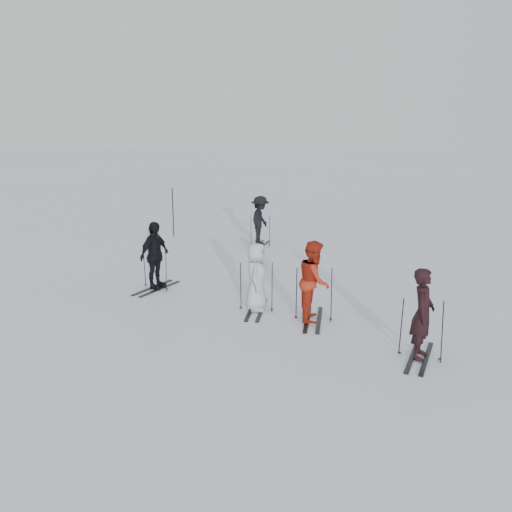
{
  "coord_description": "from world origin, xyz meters",
  "views": [
    {
      "loc": [
        0.69,
        -14.26,
        4.91
      ],
      "look_at": [
        0.0,
        1.0,
        1.0
      ],
      "focal_mm": 40.0,
      "sensor_mm": 36.0,
      "label": 1
    }
  ],
  "objects": [
    {
      "name": "ground",
      "position": [
        0.0,
        0.0,
        0.0
      ],
      "size": [
        120.0,
        120.0,
        0.0
      ],
      "primitive_type": "plane",
      "color": "silver",
      "rests_on": "ground"
    },
    {
      "name": "skier_near_dark",
      "position": [
        3.54,
        -3.36,
        0.94
      ],
      "size": [
        0.66,
        0.8,
        1.87
      ],
      "primitive_type": "imported",
      "rotation": [
        0.0,
        0.0,
        1.22
      ],
      "color": "black",
      "rests_on": "ground"
    },
    {
      "name": "skier_red",
      "position": [
        1.49,
        -1.28,
        0.97
      ],
      "size": [
        0.83,
        1.01,
        1.93
      ],
      "primitive_type": "imported",
      "rotation": [
        0.0,
        0.0,
        1.47
      ],
      "color": "#A52512",
      "rests_on": "ground"
    },
    {
      "name": "skier_grey",
      "position": [
        0.08,
        -0.64,
        0.86
      ],
      "size": [
        0.62,
        0.89,
        1.71
      ],
      "primitive_type": "imported",
      "rotation": [
        0.0,
        0.0,
        1.48
      ],
      "color": "#AFB5B9",
      "rests_on": "ground"
    },
    {
      "name": "skier_uphill_left",
      "position": [
        -2.84,
        1.03,
        0.95
      ],
      "size": [
        0.93,
        1.2,
        1.9
      ],
      "primitive_type": "imported",
      "rotation": [
        0.0,
        0.0,
        1.09
      ],
      "color": "black",
      "rests_on": "ground"
    },
    {
      "name": "skier_uphill_far",
      "position": [
        -0.09,
        6.54,
        0.92
      ],
      "size": [
        0.97,
        1.32,
        1.83
      ],
      "primitive_type": "imported",
      "rotation": [
        0.0,
        0.0,
        1.3
      ],
      "color": "black",
      "rests_on": "ground"
    },
    {
      "name": "skis_near_dark",
      "position": [
        3.54,
        -3.36,
        0.65
      ],
      "size": [
        2.01,
        1.51,
        1.31
      ],
      "primitive_type": null,
      "rotation": [
        0.0,
        0.0,
        1.22
      ],
      "color": "black",
      "rests_on": "ground"
    },
    {
      "name": "skis_red",
      "position": [
        1.49,
        -1.28,
        0.68
      ],
      "size": [
        1.95,
        1.18,
        1.36
      ],
      "primitive_type": null,
      "rotation": [
        0.0,
        0.0,
        1.47
      ],
      "color": "black",
      "rests_on": "ground"
    },
    {
      "name": "skis_grey",
      "position": [
        0.08,
        -0.64,
        0.65
      ],
      "size": [
        1.86,
        1.1,
        1.3
      ],
      "primitive_type": null,
      "rotation": [
        0.0,
        0.0,
        1.48
      ],
      "color": "black",
      "rests_on": "ground"
    },
    {
      "name": "skis_uphill_left",
      "position": [
        -2.84,
        1.03,
        0.64
      ],
      "size": [
        1.99,
        1.64,
        1.28
      ],
      "primitive_type": null,
      "rotation": [
        0.0,
        0.0,
        1.09
      ],
      "color": "black",
      "rests_on": "ground"
    },
    {
      "name": "skis_uphill_far",
      "position": [
        -0.09,
        6.54,
        0.59
      ],
      "size": [
        1.79,
        1.26,
        1.18
      ],
      "primitive_type": null,
      "rotation": [
        0.0,
        0.0,
        1.3
      ],
      "color": "black",
      "rests_on": "ground"
    },
    {
      "name": "piste_marker",
      "position": [
        -3.62,
        7.95,
        0.98
      ],
      "size": [
        0.04,
        0.04,
        1.96
      ],
      "primitive_type": "cylinder",
      "rotation": [
        0.0,
        0.0,
        -0.0
      ],
      "color": "black",
      "rests_on": "ground"
    }
  ]
}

